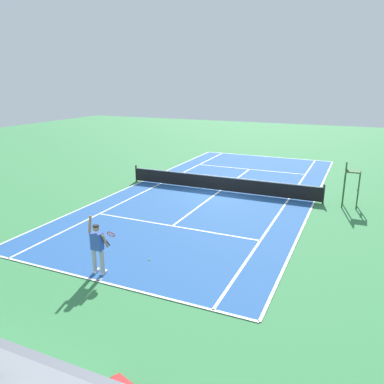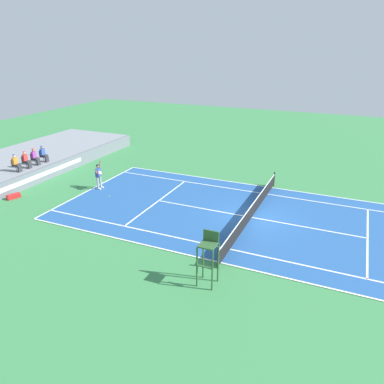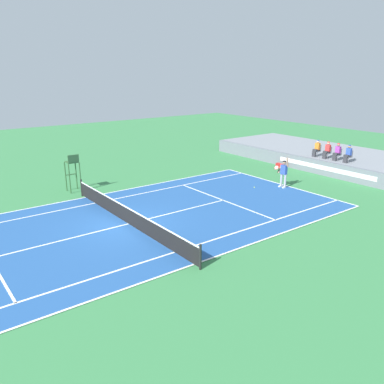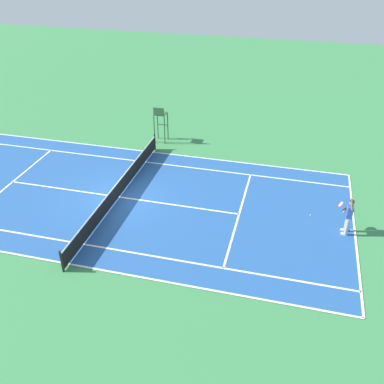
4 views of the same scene
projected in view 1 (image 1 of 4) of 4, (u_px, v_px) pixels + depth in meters
ground_plane at (220, 191)px, 23.13m from camera, size 80.00×80.00×0.00m
court at (220, 191)px, 23.13m from camera, size 11.08×23.88×0.03m
net at (220, 183)px, 22.98m from camera, size 11.98×0.10×1.07m
tennis_player at (98, 247)px, 12.96m from camera, size 0.76×0.63×2.08m
tennis_ball at (149, 260)px, 14.19m from camera, size 0.07×0.07×0.07m
umpire_chair at (351, 178)px, 19.87m from camera, size 0.77×0.77×2.44m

